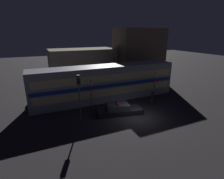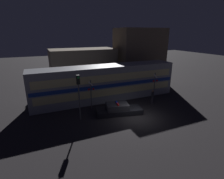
# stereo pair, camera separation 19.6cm
# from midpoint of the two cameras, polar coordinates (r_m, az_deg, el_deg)

# --- Properties ---
(ground_plane) EXTENTS (120.00, 120.00, 0.00)m
(ground_plane) POSITION_cam_midpoint_polar(r_m,az_deg,el_deg) (18.88, 8.32, -9.07)
(ground_plane) COLOR #262326
(train) EXTENTS (19.13, 3.06, 4.55)m
(train) POSITION_cam_midpoint_polar(r_m,az_deg,el_deg) (23.12, -1.67, 2.26)
(train) COLOR gray
(train) RESTS_ON ground_plane
(police_car) EXTENTS (5.29, 2.94, 1.27)m
(police_car) POSITION_cam_midpoint_polar(r_m,az_deg,el_deg) (19.45, 2.42, -6.53)
(police_car) COLOR black
(police_car) RESTS_ON ground_plane
(pedestrian) EXTENTS (0.31, 0.31, 1.84)m
(pedestrian) POSITION_cam_midpoint_polar(r_m,az_deg,el_deg) (22.41, 13.31, -2.31)
(pedestrian) COLOR #2D2833
(pedestrian) RESTS_ON ground_plane
(crossing_signal_near) EXTENTS (0.77, 0.30, 3.55)m
(crossing_signal_near) POSITION_cam_midpoint_polar(r_m,az_deg,el_deg) (24.10, 14.00, 1.97)
(crossing_signal_near) COLOR #4C4C51
(crossing_signal_near) RESTS_ON ground_plane
(crossing_signal_far) EXTENTS (0.77, 0.30, 3.47)m
(crossing_signal_far) POSITION_cam_midpoint_polar(r_m,az_deg,el_deg) (20.16, -6.57, -0.83)
(crossing_signal_far) COLOR #4C4C51
(crossing_signal_far) RESTS_ON ground_plane
(traffic_light_corner) EXTENTS (0.30, 0.46, 4.71)m
(traffic_light_corner) POSITION_cam_midpoint_polar(r_m,az_deg,el_deg) (17.30, -10.53, 0.27)
(traffic_light_corner) COLOR #4C4C51
(traffic_light_corner) RESTS_ON ground_plane
(building_left) EXTENTS (10.54, 5.12, 6.08)m
(building_left) POSITION_cam_midpoint_polar(r_m,az_deg,el_deg) (30.06, -9.15, 7.19)
(building_left) COLOR #726656
(building_left) RESTS_ON ground_plane
(building_center) EXTENTS (8.24, 5.27, 9.37)m
(building_center) POSITION_cam_midpoint_polar(r_m,az_deg,el_deg) (32.58, 9.03, 10.94)
(building_center) COLOR brown
(building_center) RESTS_ON ground_plane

